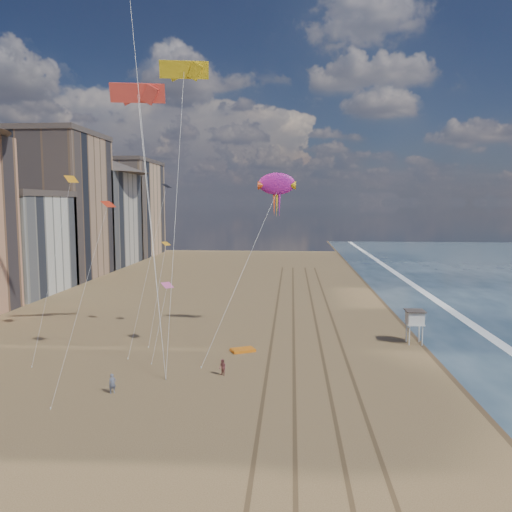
{
  "coord_description": "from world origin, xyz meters",
  "views": [
    {
      "loc": [
        0.91,
        -25.0,
        14.96
      ],
      "look_at": [
        -2.76,
        26.0,
        9.5
      ],
      "focal_mm": 35.0,
      "sensor_mm": 36.0,
      "label": 1
    }
  ],
  "objects_px": {
    "lifeguard_stand": "(415,318)",
    "grounded_kite": "(243,350)",
    "kite_flyer_a": "(112,384)",
    "kite_flyer_b": "(223,367)",
    "show_kite": "(277,184)"
  },
  "relations": [
    {
      "from": "grounded_kite",
      "to": "show_kite",
      "type": "relative_size",
      "value": 0.11
    },
    {
      "from": "lifeguard_stand",
      "to": "kite_flyer_a",
      "type": "height_order",
      "value": "lifeguard_stand"
    },
    {
      "from": "lifeguard_stand",
      "to": "kite_flyer_a",
      "type": "relative_size",
      "value": 2.3
    },
    {
      "from": "lifeguard_stand",
      "to": "show_kite",
      "type": "xyz_separation_m",
      "value": [
        -14.81,
        2.49,
        14.23
      ]
    },
    {
      "from": "show_kite",
      "to": "grounded_kite",
      "type": "bearing_deg",
      "value": -115.69
    },
    {
      "from": "lifeguard_stand",
      "to": "grounded_kite",
      "type": "bearing_deg",
      "value": -167.18
    },
    {
      "from": "lifeguard_stand",
      "to": "kite_flyer_a",
      "type": "xyz_separation_m",
      "value": [
        -27.14,
        -15.96,
        -2.0
      ]
    },
    {
      "from": "kite_flyer_a",
      "to": "kite_flyer_b",
      "type": "distance_m",
      "value": 9.34
    },
    {
      "from": "grounded_kite",
      "to": "show_kite",
      "type": "distance_m",
      "value": 18.39
    },
    {
      "from": "lifeguard_stand",
      "to": "grounded_kite",
      "type": "xyz_separation_m",
      "value": [
        -17.98,
        -4.09,
        -2.65
      ]
    },
    {
      "from": "grounded_kite",
      "to": "kite_flyer_b",
      "type": "bearing_deg",
      "value": -123.49
    },
    {
      "from": "show_kite",
      "to": "kite_flyer_a",
      "type": "bearing_deg",
      "value": -123.75
    },
    {
      "from": "grounded_kite",
      "to": "kite_flyer_a",
      "type": "relative_size",
      "value": 1.48
    },
    {
      "from": "show_kite",
      "to": "kite_flyer_b",
      "type": "distance_m",
      "value": 21.77
    },
    {
      "from": "grounded_kite",
      "to": "kite_flyer_b",
      "type": "height_order",
      "value": "kite_flyer_b"
    }
  ]
}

